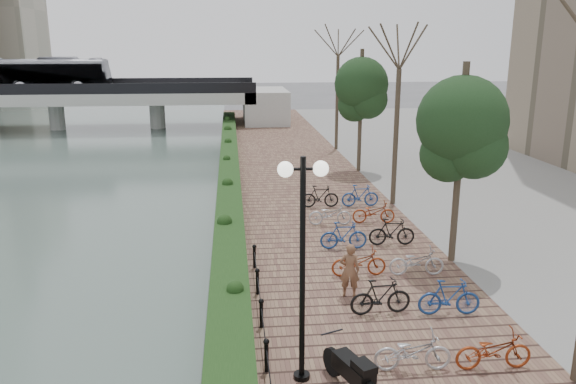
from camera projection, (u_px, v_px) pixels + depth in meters
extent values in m
cube|color=brown|center=(301.00, 202.00, 26.67)|extent=(8.00, 75.00, 0.50)
cube|color=#173212|center=(229.00, 180.00, 28.60)|extent=(1.10, 56.00, 0.60)
cylinder|color=black|center=(266.00, 357.00, 12.30)|extent=(0.10, 0.10, 0.70)
cylinder|color=black|center=(261.00, 315.00, 14.23)|extent=(0.10, 0.10, 0.70)
cylinder|color=black|center=(258.00, 283.00, 16.15)|extent=(0.10, 0.10, 0.70)
cylinder|color=black|center=(254.00, 257.00, 18.08)|extent=(0.10, 0.10, 0.70)
cylinder|color=black|center=(302.00, 273.00, 11.52)|extent=(0.12, 0.12, 4.88)
cylinder|color=black|center=(303.00, 169.00, 10.97)|extent=(0.70, 0.06, 0.06)
sphere|color=white|center=(285.00, 169.00, 10.93)|extent=(0.32, 0.32, 0.32)
sphere|color=white|center=(321.00, 169.00, 11.00)|extent=(0.32, 0.32, 0.32)
imported|color=brown|center=(350.00, 270.00, 15.91)|extent=(0.64, 0.49, 1.59)
imported|color=#B1B3B6|center=(413.00, 352.00, 12.32)|extent=(0.60, 1.71, 0.90)
imported|color=black|center=(382.00, 298.00, 14.81)|extent=(0.47, 1.66, 1.00)
imported|color=maroon|center=(359.00, 263.00, 17.33)|extent=(0.60, 1.72, 0.90)
imported|color=navy|center=(343.00, 234.00, 19.82)|extent=(0.47, 1.66, 1.00)
imported|color=#B1B3B6|center=(330.00, 214.00, 22.33)|extent=(0.60, 1.71, 0.90)
imported|color=black|center=(320.00, 196.00, 24.82)|extent=(0.47, 1.66, 1.00)
imported|color=maroon|center=(491.00, 347.00, 12.50)|extent=(0.60, 1.71, 0.90)
imported|color=navy|center=(447.00, 295.00, 14.99)|extent=(0.47, 1.66, 1.00)
imported|color=#B1B3B6|center=(416.00, 261.00, 17.50)|extent=(0.60, 1.72, 0.90)
imported|color=black|center=(393.00, 233.00, 19.99)|extent=(0.47, 1.66, 1.00)
imported|color=maroon|center=(374.00, 213.00, 22.51)|extent=(0.60, 1.71, 0.90)
imported|color=navy|center=(360.00, 195.00, 25.00)|extent=(0.47, 1.66, 1.00)
cube|color=#ADACA7|center=(55.00, 97.00, 50.57)|extent=(36.00, 8.00, 1.00)
cube|color=black|center=(40.00, 89.00, 46.57)|extent=(36.00, 0.15, 0.90)
cube|color=black|center=(66.00, 83.00, 54.08)|extent=(36.00, 0.15, 0.90)
cylinder|color=#ADACA7|center=(57.00, 116.00, 51.01)|extent=(1.40, 1.40, 2.50)
cylinder|color=#ADACA7|center=(157.00, 115.00, 51.90)|extent=(1.40, 1.40, 2.50)
imported|color=silver|center=(48.00, 74.00, 50.02)|extent=(2.52, 10.77, 3.00)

